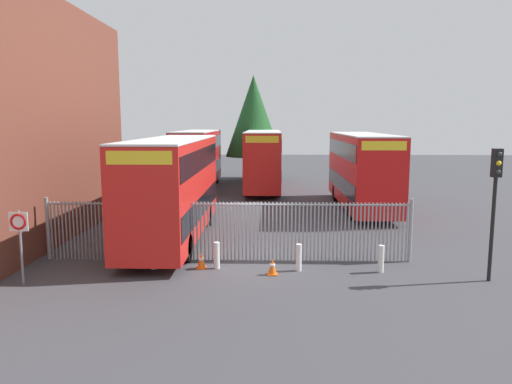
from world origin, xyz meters
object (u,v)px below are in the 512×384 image
Objects in this scene: speed_limit_sign_post at (19,230)px; traffic_cone_by_gate at (201,260)px; bollard_center_front at (217,255)px; traffic_light_kerbside at (495,190)px; bollard_near_left at (153,256)px; double_decker_bus_behind_fence_left at (362,168)px; traffic_cone_mid_forecourt at (272,266)px; bollard_near_right at (299,258)px; double_decker_bus_behind_fence_right at (263,158)px; double_decker_bus_near_gate at (173,185)px; bollard_far_right at (381,259)px; double_decker_bus_far_back at (198,157)px.

traffic_cone_by_gate is at bearing 19.55° from speed_limit_sign_post.
speed_limit_sign_post is at bearing -160.45° from traffic_cone_by_gate.
bollard_center_front is 0.22× the size of traffic_light_kerbside.
bollard_near_left is at bearing 174.93° from traffic_light_kerbside.
double_decker_bus_behind_fence_left is at bearing 57.09° from traffic_cone_by_gate.
traffic_cone_by_gate is 1.00× the size of traffic_cone_mid_forecourt.
bollard_near_right is at bearing 11.03° from speed_limit_sign_post.
traffic_cone_by_gate is (-1.91, -20.00, -2.13)m from double_decker_bus_behind_fence_right.
bollard_far_right is (7.99, -4.45, -1.95)m from double_decker_bus_near_gate.
double_decker_bus_far_back is 11.38× the size of bollard_center_front.
double_decker_bus_near_gate is at bearing -85.23° from double_decker_bus_far_back.
double_decker_bus_far_back reaches higher than traffic_cone_by_gate.
bollard_near_left is 4.21m from traffic_cone_mid_forecourt.
traffic_light_kerbside reaches higher than bollard_near_left.
double_decker_bus_behind_fence_right reaches higher than bollard_near_left.
bollard_near_right is 9.10m from speed_limit_sign_post.
double_decker_bus_behind_fence_left is at bearing 82.72° from bollard_far_right.
bollard_near_right is 1.04m from traffic_cone_mid_forecourt.
speed_limit_sign_post is (-3.75, -1.80, 1.30)m from bollard_near_left.
bollard_far_right is (2.81, -0.09, 0.00)m from bollard_near_right.
double_decker_bus_far_back is 21.09m from traffic_cone_by_gate.
bollard_near_right is (-4.39, -12.27, -1.95)m from double_decker_bus_behind_fence_left.
traffic_cone_mid_forecourt is (-3.73, -0.38, -0.19)m from bollard_far_right.
double_decker_bus_near_gate is 1.00× the size of double_decker_bus_behind_fence_left.
double_decker_bus_near_gate is 11.38× the size of bollard_center_front.
double_decker_bus_behind_fence_right reaches higher than bollard_center_front.
double_decker_bus_behind_fence_right is at bearing 79.91° from bollard_near_left.
double_decker_bus_near_gate is at bearing 139.88° from bollard_near_right.
traffic_cone_mid_forecourt is (1.95, -0.65, -0.19)m from bollard_center_front.
traffic_cone_mid_forecourt is at bearing -7.38° from bollard_near_left.
double_decker_bus_behind_fence_right is at bearing 86.13° from bollard_center_front.
speed_limit_sign_post reaches higher than bollard_center_front.
double_decker_bus_near_gate is at bearing -103.03° from double_decker_bus_behind_fence_right.
double_decker_bus_far_back is 18.32× the size of traffic_cone_mid_forecourt.
double_decker_bus_near_gate is at bearing 150.88° from bollard_far_right.
double_decker_bus_behind_fence_left reaches higher than bollard_near_left.
double_decker_bus_behind_fence_right is 11.38× the size of bollard_near_left.
double_decker_bus_behind_fence_right is 20.78m from traffic_cone_mid_forecourt.
double_decker_bus_far_back is at bearing 94.77° from double_decker_bus_near_gate.
bollard_near_right is 6.68m from traffic_light_kerbside.
double_decker_bus_far_back is (-1.38, 16.58, 0.00)m from double_decker_bus_near_gate.
double_decker_bus_behind_fence_right is at bearing 71.51° from speed_limit_sign_post.
bollard_near_left is at bearing -127.86° from double_decker_bus_behind_fence_left.
bollard_center_front is 5.68m from bollard_far_right.
double_decker_bus_behind_fence_left is 2.51× the size of traffic_light_kerbside.
bollard_center_front is (-1.35, -20.01, -1.95)m from double_decker_bus_behind_fence_right.
bollard_near_right is at bearing -0.86° from bollard_near_left.
double_decker_bus_behind_fence_left is 19.27m from speed_limit_sign_post.
double_decker_bus_behind_fence_right reaches higher than bollard_near_right.
traffic_cone_mid_forecourt is at bearing 176.31° from traffic_light_kerbside.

